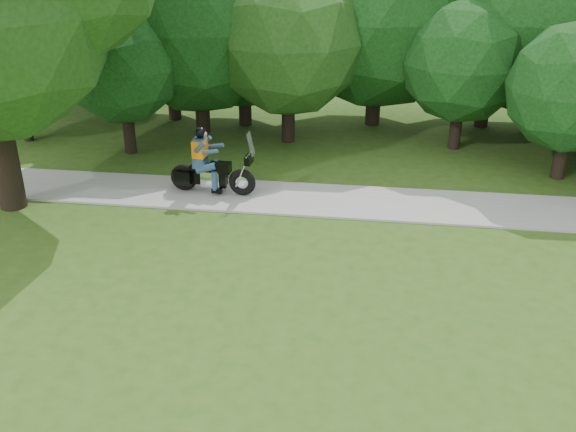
{
  "coord_description": "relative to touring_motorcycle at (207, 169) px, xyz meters",
  "views": [
    {
      "loc": [
        -1.11,
        -7.9,
        6.97
      ],
      "look_at": [
        -2.89,
        4.79,
        1.0
      ],
      "focal_mm": 40.0,
      "sensor_mm": 36.0,
      "label": 1
    }
  ],
  "objects": [
    {
      "name": "ground",
      "position": [
        5.59,
        -8.05,
        -0.74
      ],
      "size": [
        100.0,
        100.0,
        0.0
      ],
      "primitive_type": "plane",
      "color": "#2E5017",
      "rests_on": "ground"
    },
    {
      "name": "touring_motorcycle",
      "position": [
        0.0,
        0.0,
        0.0
      ],
      "size": [
        2.45,
        0.8,
        1.86
      ],
      "rotation": [
        0.0,
        0.0,
        -0.07
      ],
      "color": "black",
      "rests_on": "walkway"
    },
    {
      "name": "tree_line",
      "position": [
        6.26,
        6.67,
        2.94
      ],
      "size": [
        39.97,
        11.17,
        7.61
      ],
      "color": "black",
      "rests_on": "ground"
    },
    {
      "name": "walkway",
      "position": [
        5.59,
        -0.05,
        -0.71
      ],
      "size": [
        60.0,
        2.2,
        0.06
      ],
      "primitive_type": "cube",
      "color": "gray",
      "rests_on": "ground"
    }
  ]
}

